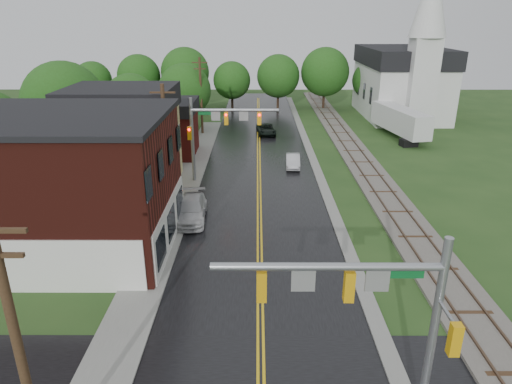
{
  "coord_description": "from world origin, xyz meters",
  "views": [
    {
      "loc": [
        -0.16,
        -10.23,
        13.39
      ],
      "look_at": [
        -0.23,
        15.35,
        3.5
      ],
      "focal_mm": 32.0,
      "sensor_mm": 36.0,
      "label": 1
    }
  ],
  "objects_px": {
    "utility_pole_c": "(201,95)",
    "tree_left_b": "(66,105)",
    "traffic_signal_far": "(217,125)",
    "utility_pole_b": "(166,143)",
    "pickup_white": "(191,210)",
    "semi_trailer": "(400,120)",
    "suv_dark": "(266,129)",
    "traffic_signal_near": "(372,301)",
    "utility_pole_a": "(19,350)",
    "brick_building": "(49,184)",
    "sedan_silver": "(293,161)",
    "church": "(404,75)",
    "tree_left_e": "(186,92)",
    "tree_left_c": "(133,103)"
  },
  "relations": [
    {
      "from": "sedan_silver",
      "to": "church",
      "type": "bearing_deg",
      "value": 56.29
    },
    {
      "from": "traffic_signal_far",
      "to": "utility_pole_b",
      "type": "relative_size",
      "value": 0.82
    },
    {
      "from": "sedan_silver",
      "to": "pickup_white",
      "type": "distance_m",
      "value": 14.38
    },
    {
      "from": "brick_building",
      "to": "traffic_signal_far",
      "type": "relative_size",
      "value": 1.95
    },
    {
      "from": "brick_building",
      "to": "traffic_signal_far",
      "type": "distance_m",
      "value": 15.03
    },
    {
      "from": "sedan_silver",
      "to": "semi_trailer",
      "type": "distance_m",
      "value": 17.51
    },
    {
      "from": "suv_dark",
      "to": "pickup_white",
      "type": "relative_size",
      "value": 0.85
    },
    {
      "from": "tree_left_c",
      "to": "pickup_white",
      "type": "distance_m",
      "value": 23.04
    },
    {
      "from": "utility_pole_b",
      "to": "pickup_white",
      "type": "relative_size",
      "value": 1.75
    },
    {
      "from": "suv_dark",
      "to": "utility_pole_c",
      "type": "bearing_deg",
      "value": 171.7
    },
    {
      "from": "tree_left_e",
      "to": "sedan_silver",
      "type": "bearing_deg",
      "value": -51.01
    },
    {
      "from": "brick_building",
      "to": "utility_pole_c",
      "type": "xyz_separation_m",
      "value": [
        5.68,
        29.0,
        0.57
      ]
    },
    {
      "from": "utility_pole_c",
      "to": "tree_left_c",
      "type": "relative_size",
      "value": 1.18
    },
    {
      "from": "brick_building",
      "to": "suv_dark",
      "type": "bearing_deg",
      "value": 65.04
    },
    {
      "from": "pickup_white",
      "to": "semi_trailer",
      "type": "xyz_separation_m",
      "value": [
        21.29,
        23.27,
        1.34
      ]
    },
    {
      "from": "tree_left_b",
      "to": "suv_dark",
      "type": "distance_m",
      "value": 22.78
    },
    {
      "from": "utility_pole_c",
      "to": "sedan_silver",
      "type": "xyz_separation_m",
      "value": [
        10.02,
        -13.01,
        -4.12
      ]
    },
    {
      "from": "church",
      "to": "utility_pole_b",
      "type": "xyz_separation_m",
      "value": [
        -26.8,
        -31.74,
        -1.11
      ]
    },
    {
      "from": "utility_pole_a",
      "to": "tree_left_c",
      "type": "xyz_separation_m",
      "value": [
        -7.05,
        39.9,
        -0.21
      ]
    },
    {
      "from": "tree_left_e",
      "to": "semi_trailer",
      "type": "bearing_deg",
      "value": -8.03
    },
    {
      "from": "traffic_signal_near",
      "to": "utility_pole_b",
      "type": "xyz_separation_m",
      "value": [
        -10.27,
        20.0,
        -0.25
      ]
    },
    {
      "from": "church",
      "to": "tree_left_c",
      "type": "relative_size",
      "value": 2.61
    },
    {
      "from": "utility_pole_c",
      "to": "pickup_white",
      "type": "xyz_separation_m",
      "value": [
        2.0,
        -24.95,
        -3.97
      ]
    },
    {
      "from": "traffic_signal_near",
      "to": "suv_dark",
      "type": "bearing_deg",
      "value": 93.51
    },
    {
      "from": "church",
      "to": "suv_dark",
      "type": "relative_size",
      "value": 4.55
    },
    {
      "from": "traffic_signal_near",
      "to": "tree_left_e",
      "type": "bearing_deg",
      "value": 105.68
    },
    {
      "from": "suv_dark",
      "to": "sedan_silver",
      "type": "bearing_deg",
      "value": -86.33
    },
    {
      "from": "traffic_signal_near",
      "to": "utility_pole_a",
      "type": "height_order",
      "value": "utility_pole_a"
    },
    {
      "from": "utility_pole_b",
      "to": "sedan_silver",
      "type": "height_order",
      "value": "utility_pole_b"
    },
    {
      "from": "utility_pole_c",
      "to": "pickup_white",
      "type": "bearing_deg",
      "value": -85.42
    },
    {
      "from": "utility_pole_a",
      "to": "pickup_white",
      "type": "xyz_separation_m",
      "value": [
        2.0,
        19.05,
        -3.97
      ]
    },
    {
      "from": "tree_left_b",
      "to": "suv_dark",
      "type": "bearing_deg",
      "value": 32.33
    },
    {
      "from": "brick_building",
      "to": "pickup_white",
      "type": "bearing_deg",
      "value": 27.8
    },
    {
      "from": "traffic_signal_far",
      "to": "tree_left_b",
      "type": "xyz_separation_m",
      "value": [
        -14.38,
        4.9,
        0.74
      ]
    },
    {
      "from": "utility_pole_b",
      "to": "suv_dark",
      "type": "bearing_deg",
      "value": 70.5
    },
    {
      "from": "sedan_silver",
      "to": "utility_pole_c",
      "type": "bearing_deg",
      "value": 130.32
    },
    {
      "from": "traffic_signal_far",
      "to": "brick_building",
      "type": "bearing_deg",
      "value": -126.92
    },
    {
      "from": "tree_left_c",
      "to": "brick_building",
      "type": "bearing_deg",
      "value": -86.86
    },
    {
      "from": "church",
      "to": "utility_pole_b",
      "type": "bearing_deg",
      "value": -130.18
    },
    {
      "from": "utility_pole_b",
      "to": "utility_pole_c",
      "type": "xyz_separation_m",
      "value": [
        0.0,
        22.0,
        0.0
      ]
    },
    {
      "from": "brick_building",
      "to": "church",
      "type": "bearing_deg",
      "value": 50.02
    },
    {
      "from": "tree_left_c",
      "to": "semi_trailer",
      "type": "bearing_deg",
      "value": 4.57
    },
    {
      "from": "brick_building",
      "to": "sedan_silver",
      "type": "distance_m",
      "value": 22.69
    },
    {
      "from": "utility_pole_c",
      "to": "semi_trailer",
      "type": "distance_m",
      "value": 23.5
    },
    {
      "from": "church",
      "to": "semi_trailer",
      "type": "relative_size",
      "value": 1.84
    },
    {
      "from": "utility_pole_a",
      "to": "suv_dark",
      "type": "height_order",
      "value": "utility_pole_a"
    },
    {
      "from": "utility_pole_c",
      "to": "tree_left_b",
      "type": "bearing_deg",
      "value": -132.39
    },
    {
      "from": "church",
      "to": "sedan_silver",
      "type": "distance_m",
      "value": 28.75
    },
    {
      "from": "utility_pole_c",
      "to": "suv_dark",
      "type": "height_order",
      "value": "utility_pole_c"
    },
    {
      "from": "church",
      "to": "tree_left_c",
      "type": "xyz_separation_m",
      "value": [
        -33.85,
        -13.84,
        -1.32
      ]
    }
  ]
}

